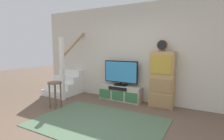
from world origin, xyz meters
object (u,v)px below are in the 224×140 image
object	(u,v)px
media_console	(120,93)
desk_clock	(162,46)
television	(121,72)
bar_stool_near	(55,89)
side_cabinet	(162,80)

from	to	relation	value
media_console	desk_clock	distance (m)	1.76
television	bar_stool_near	bearing A→B (deg)	-128.68
side_cabinet	desk_clock	bearing A→B (deg)	-148.16
television	side_cabinet	bearing A→B (deg)	-0.67
television	bar_stool_near	size ratio (longest dim) A/B	1.53
side_cabinet	desk_clock	xyz separation A→B (m)	(-0.02, -0.02, 0.85)
side_cabinet	television	bearing A→B (deg)	179.33
media_console	side_cabinet	distance (m)	1.27
media_console	bar_stool_near	world-z (taller)	bar_stool_near
media_console	bar_stool_near	xyz separation A→B (m)	(-1.12, -1.38, 0.28)
side_cabinet	bar_stool_near	bearing A→B (deg)	-148.75
television	desk_clock	distance (m)	1.37
media_console	television	xyz separation A→B (m)	(-0.00, 0.02, 0.59)
side_cabinet	bar_stool_near	size ratio (longest dim) A/B	2.13
media_console	television	distance (m)	0.59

